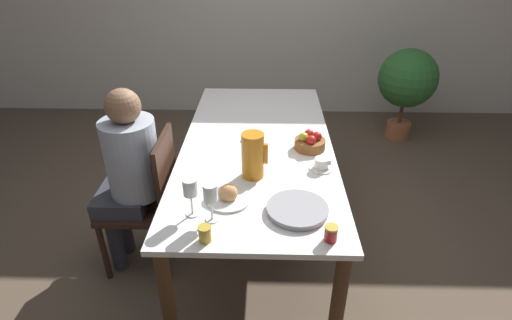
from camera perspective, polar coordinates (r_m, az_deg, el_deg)
The scene contains 14 objects.
ground_plane at distance 2.88m, azimuth 0.16°, elevation -10.49°, with size 20.00×20.00×0.00m, color brown.
dining_table at distance 2.51m, azimuth 0.18°, elevation 0.59°, with size 0.92×1.94×0.73m.
chair_person_side at distance 2.50m, azimuth -15.04°, elevation -5.34°, with size 0.42×0.42×0.89m.
person_seated at distance 2.40m, azimuth -17.77°, elevation -1.14°, with size 0.39×0.41×1.17m.
red_pitcher at distance 2.08m, azimuth -0.47°, elevation 0.68°, with size 0.15×0.12×0.25m.
wine_glass_water at distance 1.82m, azimuth -9.38°, elevation -4.11°, with size 0.07×0.07×0.19m.
wine_glass_juice at distance 1.77m, azimuth -6.51°, elevation -4.93°, with size 0.07×0.07×0.19m.
teacup_near_person at distance 2.23m, azimuth 9.33°, elevation -0.62°, with size 0.13×0.13×0.06m.
serving_tray at distance 1.89m, azimuth 5.94°, elevation -7.03°, with size 0.29×0.29×0.03m.
bread_plate at distance 1.95m, azimuth -3.97°, elevation -5.10°, with size 0.22×0.22×0.09m.
jam_jar_amber at distance 1.74m, azimuth 10.67°, elevation -10.18°, with size 0.06×0.06×0.07m.
jam_jar_red at distance 1.72m, azimuth -7.31°, elevation -10.30°, with size 0.06×0.06×0.07m.
fruit_bowl at distance 2.41m, azimuth 7.70°, elevation 2.56°, with size 0.18×0.18×0.11m.
potted_plant at distance 4.17m, azimuth 20.80°, elevation 10.47°, with size 0.56×0.56×0.91m.
Camera 1 is at (0.05, -2.18, 1.88)m, focal length 28.00 mm.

